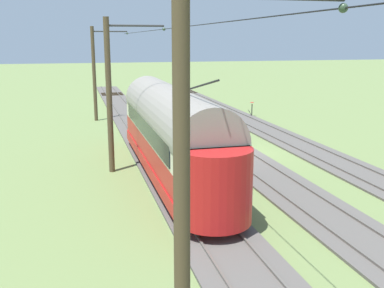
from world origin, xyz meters
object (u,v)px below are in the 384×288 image
at_px(catenary_pole_foreground, 95,72).
at_px(catenary_pole_mid_far, 186,197).
at_px(vintage_streetcar, 171,130).
at_px(switch_stand, 252,108).
at_px(catenary_pole_mid_near, 111,93).

distance_m(catenary_pole_foreground, catenary_pole_mid_far, 30.34).
xyz_separation_m(vintage_streetcar, catenary_pole_foreground, (2.66, -16.53, 1.66)).
height_order(catenary_pole_mid_far, switch_stand, catenary_pole_mid_far).
distance_m(vintage_streetcar, catenary_pole_mid_far, 14.16).
height_order(catenary_pole_mid_near, catenary_pole_mid_far, same).
height_order(catenary_pole_foreground, switch_stand, catenary_pole_foreground).
bearing_deg(vintage_streetcar, switch_stand, -124.30).
bearing_deg(vintage_streetcar, catenary_pole_mid_near, -27.00).
bearing_deg(switch_stand, catenary_pole_foreground, -6.23).
height_order(vintage_streetcar, switch_stand, vintage_streetcar).
bearing_deg(catenary_pole_mid_far, catenary_pole_foreground, -90.00).
xyz_separation_m(catenary_pole_foreground, switch_stand, (-12.97, 1.42, -3.22)).
relative_size(catenary_pole_foreground, switch_stand, 6.07).
bearing_deg(switch_stand, vintage_streetcar, 55.70).
height_order(catenary_pole_mid_near, switch_stand, catenary_pole_mid_near).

